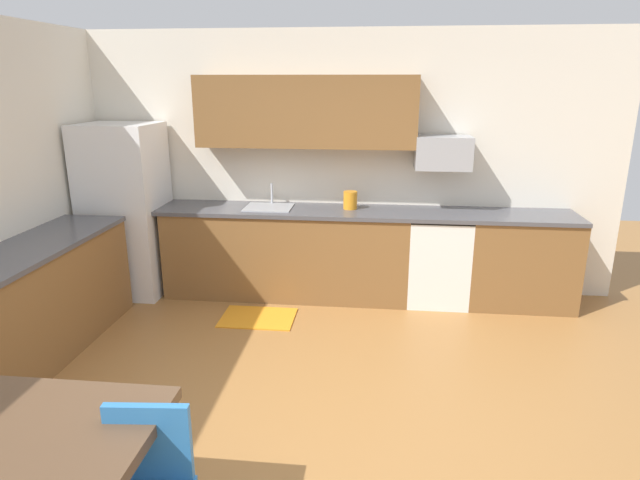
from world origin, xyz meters
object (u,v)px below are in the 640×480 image
oven_range (437,258)px  kettle (350,201)px  microwave (443,153)px  refrigerator (126,210)px

oven_range → kettle: bearing=176.8°
microwave → kettle: (-0.90, -0.05, -0.50)m
kettle → microwave: bearing=3.2°
refrigerator → microwave: refrigerator is taller
microwave → refrigerator: bearing=-176.8°
refrigerator → oven_range: bearing=1.4°
oven_range → kettle: kettle is taller
kettle → refrigerator: bearing=-176.8°
microwave → kettle: bearing=-176.8°
oven_range → kettle: (-0.90, 0.05, 0.56)m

